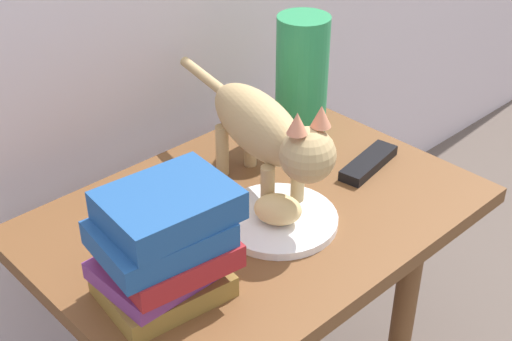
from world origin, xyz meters
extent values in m
cube|color=brown|center=(0.00, 0.00, 0.50)|extent=(0.76, 0.53, 0.03)
cylinder|color=brown|center=(0.20, -0.20, 0.24)|extent=(0.04, 0.04, 0.48)
cylinder|color=brown|center=(-0.20, 0.20, 0.24)|extent=(0.04, 0.04, 0.48)
cylinder|color=brown|center=(0.20, 0.20, 0.24)|extent=(0.04, 0.04, 0.48)
cylinder|color=white|center=(0.00, -0.05, 0.52)|extent=(0.20, 0.20, 0.01)
ellipsoid|color=#E0BC7A|center=(-0.01, -0.06, 0.55)|extent=(0.09, 0.10, 0.05)
cylinder|color=tan|center=(0.06, -0.04, 0.56)|extent=(0.02, 0.02, 0.10)
cylinder|color=tan|center=(0.00, -0.03, 0.56)|extent=(0.02, 0.02, 0.10)
cylinder|color=tan|center=(0.09, 0.11, 0.56)|extent=(0.02, 0.02, 0.10)
cylinder|color=tan|center=(0.04, 0.13, 0.56)|extent=(0.02, 0.02, 0.10)
ellipsoid|color=tan|center=(0.05, 0.05, 0.64)|extent=(0.14, 0.27, 0.11)
sphere|color=tan|center=(0.02, -0.10, 0.66)|extent=(0.09, 0.09, 0.09)
cone|color=#DD8460|center=(0.04, -0.11, 0.72)|extent=(0.03, 0.03, 0.03)
cone|color=#DD8460|center=(-0.01, -0.10, 0.72)|extent=(0.03, 0.03, 0.03)
cylinder|color=tan|center=(0.09, 0.25, 0.65)|extent=(0.05, 0.16, 0.02)
cube|color=olive|center=(-0.25, -0.06, 0.53)|extent=(0.19, 0.16, 0.04)
cube|color=#72337A|center=(-0.25, -0.06, 0.56)|extent=(0.17, 0.14, 0.03)
cube|color=maroon|center=(-0.24, -0.07, 0.59)|extent=(0.18, 0.17, 0.04)
cube|color=#1E4C8C|center=(-0.25, -0.07, 0.63)|extent=(0.19, 0.16, 0.04)
cube|color=#1E4C8C|center=(-0.23, -0.07, 0.67)|extent=(0.19, 0.15, 0.04)
cylinder|color=#288C51|center=(0.25, 0.14, 0.64)|extent=(0.10, 0.10, 0.25)
cylinder|color=silver|center=(-0.12, 0.08, 0.55)|extent=(0.07, 0.07, 0.08)
cylinder|color=silver|center=(-0.12, 0.08, 0.53)|extent=(0.06, 0.06, 0.04)
cube|color=black|center=(0.25, -0.05, 0.52)|extent=(0.16, 0.07, 0.02)
camera|label=1|loc=(-0.69, -0.73, 1.22)|focal=49.42mm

